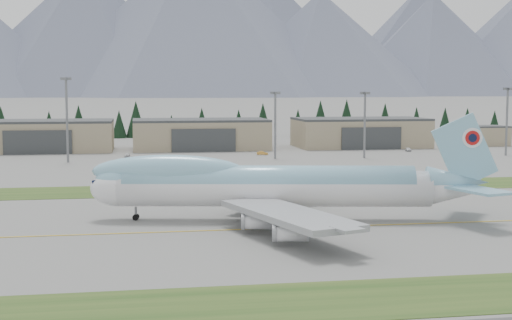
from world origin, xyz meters
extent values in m
plane|color=slate|center=(0.00, 0.00, 0.00)|extent=(7000.00, 7000.00, 0.00)
cube|color=#254719|center=(0.00, -38.00, 0.00)|extent=(400.00, 14.00, 0.08)
cube|color=#254719|center=(0.00, 45.00, 0.00)|extent=(400.00, 18.00, 0.08)
cube|color=gold|center=(0.00, 0.00, 0.00)|extent=(400.00, 0.40, 0.02)
cylinder|color=white|center=(-15.64, 6.87, 5.28)|extent=(51.19, 14.90, 5.91)
cylinder|color=#84BDD8|center=(-16.53, 7.03, 6.37)|extent=(47.52, 13.81, 5.46)
ellipsoid|color=white|center=(-40.70, 11.41, 5.28)|extent=(10.36, 7.51, 5.91)
ellipsoid|color=#84BDD8|center=(-40.70, 11.41, 6.37)|extent=(8.68, 6.34, 5.01)
ellipsoid|color=#84BDD8|center=(-32.65, 9.95, 8.10)|extent=(25.60, 9.42, 5.46)
cube|color=#0C1433|center=(-43.84, 11.98, 6.46)|extent=(2.34, 2.68, 1.18)
cone|color=white|center=(13.90, 1.51, 5.28)|extent=(11.78, 7.65, 5.80)
cone|color=#84BDD8|center=(13.90, 1.51, 6.37)|extent=(10.79, 6.98, 5.28)
cube|color=#84BDD8|center=(14.80, 1.35, 11.46)|extent=(10.94, 2.50, 12.56)
cylinder|color=white|center=(15.94, 1.51, 13.65)|extent=(3.26, 0.76, 3.28)
cylinder|color=red|center=(15.96, 1.60, 13.65)|extent=(2.36, 0.60, 2.37)
cylinder|color=#0C1433|center=(15.97, 1.69, 13.65)|extent=(1.38, 0.42, 1.36)
cube|color=#84BDD8|center=(16.67, 6.56, 5.82)|extent=(10.24, 11.32, 0.42)
cube|color=#84BDD8|center=(14.72, -4.18, 5.82)|extent=(7.82, 11.07, 0.42)
cube|color=#979A9F|center=(-11.17, 21.31, 3.64)|extent=(23.69, 26.78, 0.91)
cube|color=#979A9F|center=(-16.52, -8.23, 3.64)|extent=(16.54, 28.63, 0.91)
cylinder|color=white|center=(-15.94, 18.48, 1.91)|extent=(5.06, 3.08, 2.27)
cylinder|color=white|center=(-10.04, 26.01, 1.91)|extent=(5.06, 3.08, 2.27)
cylinder|color=white|center=(-19.99, -3.90, 1.91)|extent=(5.06, 3.08, 2.27)
cylinder|color=white|center=(-17.11, -13.02, 1.91)|extent=(5.06, 3.08, 2.27)
cylinder|color=slate|center=(-38.02, 10.92, 1.09)|extent=(0.47, 0.47, 2.18)
cylinder|color=slate|center=(-16.49, 9.80, 1.18)|extent=(0.59, 0.59, 2.37)
cylinder|color=slate|center=(-17.47, 4.42, 1.18)|extent=(0.59, 0.59, 2.37)
cylinder|color=slate|center=(-12.02, 8.98, 1.18)|extent=(0.59, 0.59, 2.37)
cylinder|color=slate|center=(-12.99, 3.61, 1.18)|extent=(0.59, 0.59, 2.37)
cylinder|color=black|center=(-38.08, 10.56, 0.50)|extent=(1.04, 0.49, 1.00)
cylinder|color=black|center=(-37.95, 11.28, 0.50)|extent=(1.04, 0.49, 1.00)
cylinder|color=black|center=(-16.49, 9.80, 0.55)|extent=(1.16, 0.64, 1.09)
cylinder|color=black|center=(-17.47, 4.42, 0.55)|extent=(1.16, 0.64, 1.09)
cylinder|color=black|center=(-12.02, 8.98, 0.55)|extent=(1.16, 0.64, 1.09)
cylinder|color=black|center=(-12.99, 3.61, 0.55)|extent=(1.16, 0.64, 1.09)
cube|color=gray|center=(-70.00, 150.00, 5.00)|extent=(48.00, 26.00, 10.00)
cube|color=#343739|center=(-70.00, 150.00, 10.40)|extent=(48.00, 26.00, 0.80)
cube|color=#343739|center=(-70.00, 136.70, 4.00)|extent=(22.08, 0.60, 8.00)
cube|color=gray|center=(-15.00, 150.00, 5.00)|extent=(48.00, 26.00, 10.00)
cube|color=#343739|center=(-15.00, 150.00, 10.40)|extent=(48.00, 26.00, 0.80)
cube|color=#343739|center=(-15.00, 136.70, 4.00)|extent=(22.08, 0.60, 8.00)
cube|color=gray|center=(45.00, 150.00, 5.00)|extent=(48.00, 26.00, 10.00)
cube|color=#343739|center=(45.00, 150.00, 10.40)|extent=(48.00, 26.00, 0.80)
cube|color=#343739|center=(45.00, 136.70, 4.00)|extent=(22.08, 0.60, 8.00)
cube|color=gray|center=(95.00, 148.00, 3.50)|extent=(14.00, 12.00, 7.00)
cube|color=#343739|center=(95.00, 148.00, 7.30)|extent=(14.00, 12.00, 0.60)
cylinder|color=slate|center=(-57.81, 108.87, 12.07)|extent=(0.70, 0.70, 24.14)
cube|color=slate|center=(-57.81, 108.87, 24.54)|extent=(3.20, 3.20, 0.80)
cylinder|color=slate|center=(4.73, 110.05, 9.98)|extent=(0.70, 0.70, 19.95)
cube|color=slate|center=(4.73, 110.05, 20.35)|extent=(3.20, 3.20, 0.80)
cylinder|color=slate|center=(32.73, 107.36, 9.95)|extent=(0.70, 0.70, 19.90)
cube|color=slate|center=(32.73, 107.36, 20.30)|extent=(3.20, 3.20, 0.80)
cylinder|color=slate|center=(80.94, 107.90, 10.62)|extent=(0.70, 0.70, 21.24)
cube|color=slate|center=(80.94, 107.90, 21.64)|extent=(3.20, 3.20, 0.80)
imported|color=silver|center=(-40.78, 122.37, 0.00)|extent=(1.78, 3.94, 1.32)
imported|color=gold|center=(2.95, 122.71, 0.00)|extent=(3.86, 1.65, 1.24)
imported|color=#B6B7BB|center=(55.27, 127.52, 0.00)|extent=(2.40, 4.32, 1.18)
cone|color=black|center=(-94.61, 210.45, 7.22)|extent=(8.09, 8.09, 14.45)
cone|color=black|center=(-75.16, 213.54, 6.08)|extent=(6.81, 6.81, 12.17)
cone|color=black|center=(-62.81, 215.94, 7.37)|extent=(8.26, 8.26, 14.74)
cone|color=black|center=(-45.27, 213.84, 6.17)|extent=(6.91, 6.91, 12.34)
cone|color=black|center=(-37.88, 215.98, 8.19)|extent=(9.18, 9.18, 16.39)
cone|color=black|center=(-22.32, 212.71, 5.11)|extent=(5.73, 5.73, 10.23)
cone|color=black|center=(-8.88, 211.19, 6.69)|extent=(7.49, 7.49, 13.38)
cone|color=black|center=(8.13, 213.70, 6.25)|extent=(7.00, 7.00, 12.51)
cone|color=black|center=(19.55, 215.11, 7.66)|extent=(8.57, 8.57, 15.31)
cone|color=black|center=(35.83, 214.30, 6.21)|extent=(6.95, 6.95, 12.42)
cone|color=black|center=(46.80, 215.46, 8.25)|extent=(9.24, 9.24, 16.50)
cone|color=black|center=(59.40, 215.41, 8.44)|extent=(9.46, 9.46, 16.89)
cone|color=black|center=(76.69, 211.11, 7.58)|extent=(8.49, 8.49, 15.17)
cone|color=black|center=(92.04, 210.79, 6.65)|extent=(7.45, 7.45, 13.30)
cone|color=black|center=(107.38, 213.20, 6.52)|extent=(7.30, 7.30, 13.04)
cone|color=black|center=(117.11, 209.91, 6.46)|extent=(7.23, 7.23, 12.92)
cone|color=black|center=(134.15, 215.85, 5.69)|extent=(6.38, 6.38, 11.39)
cone|color=#4A5063|center=(-200.00, 2208.55, 200.92)|extent=(837.07, 837.07, 401.84)
cone|color=#4A5063|center=(150.00, 2183.92, 245.07)|extent=(1066.79, 1066.79, 490.14)
cone|color=#4A5063|center=(550.00, 2147.93, 167.48)|extent=(778.75, 778.75, 334.95)
cone|color=silver|center=(550.00, 2147.93, 267.96)|extent=(295.93, 295.93, 133.98)
cone|color=#4A5063|center=(1000.00, 2298.75, 178.74)|extent=(756.95, 756.95, 357.48)
cone|color=silver|center=(1000.00, 2298.75, 285.98)|extent=(287.64, 287.64, 142.99)
cone|color=#4A5063|center=(-200.00, 2900.00, 258.14)|extent=(1032.55, 1032.55, 516.28)
cone|color=#4A5063|center=(500.00, 2900.00, 262.47)|extent=(1049.86, 1049.86, 524.93)
cone|color=#4A5063|center=(1200.00, 2900.00, 237.00)|extent=(947.98, 947.98, 473.99)
cone|color=silver|center=(1200.00, 2900.00, 369.71)|extent=(379.19, 379.19, 208.56)
camera|label=1|loc=(-37.65, -106.49, 21.44)|focal=50.00mm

